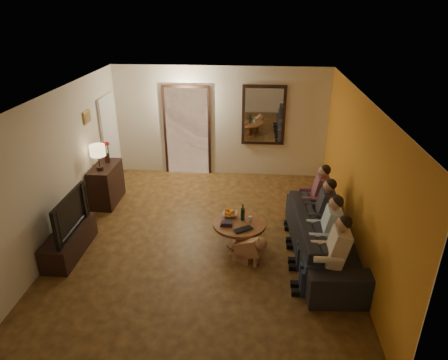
# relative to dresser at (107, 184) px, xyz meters

# --- Properties ---
(floor) EXTENTS (5.00, 6.00, 0.01)m
(floor) POSITION_rel_dresser_xyz_m (2.25, -1.27, -0.42)
(floor) COLOR #3D2610
(floor) RESTS_ON ground
(ceiling) EXTENTS (5.00, 6.00, 0.01)m
(ceiling) POSITION_rel_dresser_xyz_m (2.25, -1.27, 2.18)
(ceiling) COLOR white
(ceiling) RESTS_ON back_wall
(back_wall) EXTENTS (5.00, 0.02, 2.60)m
(back_wall) POSITION_rel_dresser_xyz_m (2.25, 1.73, 0.88)
(back_wall) COLOR beige
(back_wall) RESTS_ON floor
(front_wall) EXTENTS (5.00, 0.02, 2.60)m
(front_wall) POSITION_rel_dresser_xyz_m (2.25, -4.27, 0.88)
(front_wall) COLOR beige
(front_wall) RESTS_ON floor
(left_wall) EXTENTS (0.02, 6.00, 2.60)m
(left_wall) POSITION_rel_dresser_xyz_m (-0.25, -1.27, 0.88)
(left_wall) COLOR beige
(left_wall) RESTS_ON floor
(right_wall) EXTENTS (0.02, 6.00, 2.60)m
(right_wall) POSITION_rel_dresser_xyz_m (4.75, -1.27, 0.88)
(right_wall) COLOR beige
(right_wall) RESTS_ON floor
(orange_accent) EXTENTS (0.01, 6.00, 2.60)m
(orange_accent) POSITION_rel_dresser_xyz_m (4.74, -1.27, 0.88)
(orange_accent) COLOR orange
(orange_accent) RESTS_ON right_wall
(kitchen_doorway) EXTENTS (1.00, 0.06, 2.10)m
(kitchen_doorway) POSITION_rel_dresser_xyz_m (1.45, 1.71, 0.63)
(kitchen_doorway) COLOR #FFE0A5
(kitchen_doorway) RESTS_ON floor
(door_trim) EXTENTS (1.12, 0.04, 2.22)m
(door_trim) POSITION_rel_dresser_xyz_m (1.45, 1.70, 0.63)
(door_trim) COLOR black
(door_trim) RESTS_ON floor
(fridge_glimpse) EXTENTS (0.45, 0.03, 1.70)m
(fridge_glimpse) POSITION_rel_dresser_xyz_m (1.70, 1.72, 0.48)
(fridge_glimpse) COLOR silver
(fridge_glimpse) RESTS_ON floor
(mirror_frame) EXTENTS (1.00, 0.05, 1.40)m
(mirror_frame) POSITION_rel_dresser_xyz_m (3.25, 1.69, 1.08)
(mirror_frame) COLOR black
(mirror_frame) RESTS_ON back_wall
(mirror_glass) EXTENTS (0.86, 0.02, 1.26)m
(mirror_glass) POSITION_rel_dresser_xyz_m (3.25, 1.66, 1.08)
(mirror_glass) COLOR white
(mirror_glass) RESTS_ON back_wall
(white_door) EXTENTS (0.06, 0.85, 2.04)m
(white_door) POSITION_rel_dresser_xyz_m (-0.21, 1.03, 0.60)
(white_door) COLOR white
(white_door) RESTS_ON floor
(framed_art) EXTENTS (0.03, 0.28, 0.24)m
(framed_art) POSITION_rel_dresser_xyz_m (-0.22, 0.03, 1.43)
(framed_art) COLOR #B28C33
(framed_art) RESTS_ON left_wall
(art_canvas) EXTENTS (0.01, 0.22, 0.18)m
(art_canvas) POSITION_rel_dresser_xyz_m (-0.21, 0.03, 1.43)
(art_canvas) COLOR brown
(art_canvas) RESTS_ON left_wall
(dresser) EXTENTS (0.45, 0.93, 0.83)m
(dresser) POSITION_rel_dresser_xyz_m (0.00, 0.00, 0.00)
(dresser) COLOR black
(dresser) RESTS_ON floor
(table_lamp) EXTENTS (0.30, 0.30, 0.54)m
(table_lamp) POSITION_rel_dresser_xyz_m (0.00, -0.22, 0.69)
(table_lamp) COLOR beige
(table_lamp) RESTS_ON dresser
(flower_vase) EXTENTS (0.14, 0.14, 0.44)m
(flower_vase) POSITION_rel_dresser_xyz_m (0.00, 0.22, 0.64)
(flower_vase) COLOR red
(flower_vase) RESTS_ON dresser
(tv_stand) EXTENTS (0.45, 1.30, 0.43)m
(tv_stand) POSITION_rel_dresser_xyz_m (0.00, -1.87, -0.20)
(tv_stand) COLOR black
(tv_stand) RESTS_ON floor
(tv) EXTENTS (1.16, 0.15, 0.67)m
(tv) POSITION_rel_dresser_xyz_m (0.00, -1.87, 0.35)
(tv) COLOR black
(tv) RESTS_ON tv_stand
(sofa) EXTENTS (2.68, 1.18, 0.76)m
(sofa) POSITION_rel_dresser_xyz_m (4.31, -1.64, -0.03)
(sofa) COLOR black
(sofa) RESTS_ON floor
(person_a) EXTENTS (0.60, 0.40, 1.20)m
(person_a) POSITION_rel_dresser_xyz_m (4.21, -2.54, 0.18)
(person_a) COLOR tan
(person_a) RESTS_ON sofa
(person_b) EXTENTS (0.60, 0.40, 1.20)m
(person_b) POSITION_rel_dresser_xyz_m (4.21, -1.94, 0.18)
(person_b) COLOR tan
(person_b) RESTS_ON sofa
(person_c) EXTENTS (0.60, 0.40, 1.20)m
(person_c) POSITION_rel_dresser_xyz_m (4.21, -1.34, 0.18)
(person_c) COLOR tan
(person_c) RESTS_ON sofa
(person_d) EXTENTS (0.60, 0.40, 1.20)m
(person_d) POSITION_rel_dresser_xyz_m (4.21, -0.74, 0.18)
(person_d) COLOR tan
(person_d) RESTS_ON sofa
(dog) EXTENTS (0.61, 0.45, 0.56)m
(dog) POSITION_rel_dresser_xyz_m (3.02, -1.89, -0.14)
(dog) COLOR #AE7250
(dog) RESTS_ON floor
(coffee_table) EXTENTS (1.12, 1.12, 0.45)m
(coffee_table) POSITION_rel_dresser_xyz_m (2.85, -1.40, -0.19)
(coffee_table) COLOR brown
(coffee_table) RESTS_ON floor
(bowl) EXTENTS (0.26, 0.26, 0.06)m
(bowl) POSITION_rel_dresser_xyz_m (2.67, -1.18, 0.07)
(bowl) COLOR white
(bowl) RESTS_ON coffee_table
(oranges) EXTENTS (0.20, 0.20, 0.08)m
(oranges) POSITION_rel_dresser_xyz_m (2.67, -1.18, 0.13)
(oranges) COLOR orange
(oranges) RESTS_ON bowl
(wine_bottle) EXTENTS (0.07, 0.07, 0.31)m
(wine_bottle) POSITION_rel_dresser_xyz_m (2.90, -1.30, 0.19)
(wine_bottle) COLOR black
(wine_bottle) RESTS_ON coffee_table
(wine_glass) EXTENTS (0.06, 0.06, 0.10)m
(wine_glass) POSITION_rel_dresser_xyz_m (3.03, -1.35, 0.08)
(wine_glass) COLOR silver
(wine_glass) RESTS_ON coffee_table
(book_stack) EXTENTS (0.20, 0.15, 0.07)m
(book_stack) POSITION_rel_dresser_xyz_m (2.63, -1.50, 0.07)
(book_stack) COLOR black
(book_stack) RESTS_ON coffee_table
(laptop) EXTENTS (0.39, 0.36, 0.03)m
(laptop) POSITION_rel_dresser_xyz_m (2.95, -1.68, 0.05)
(laptop) COLOR black
(laptop) RESTS_ON coffee_table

